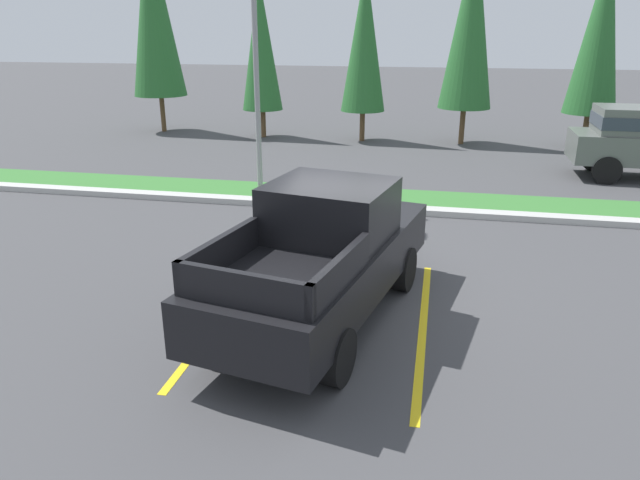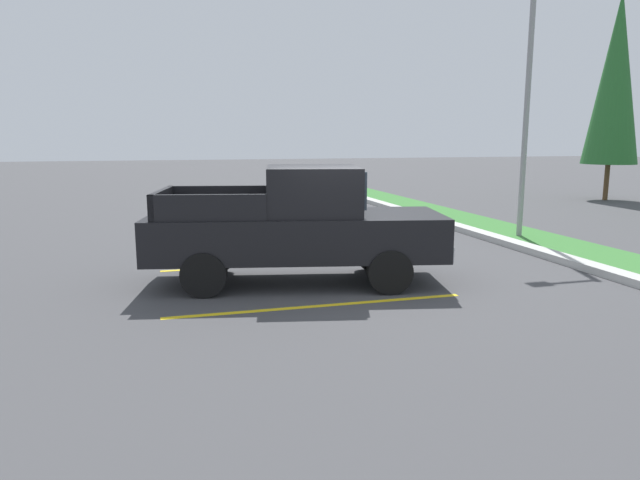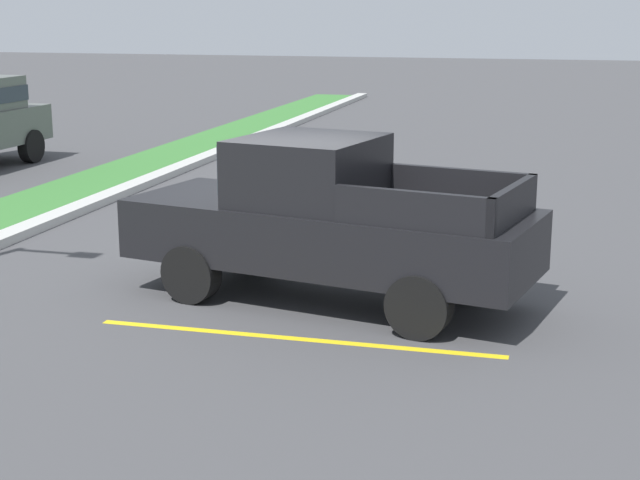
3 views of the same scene
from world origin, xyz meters
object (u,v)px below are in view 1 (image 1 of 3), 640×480
object	(u,v)px
street_light	(253,36)
cypress_tree_left_inner	(261,44)
cypress_tree_leftmost	(153,8)
cypress_tree_center	(364,39)
cypress_tree_right_inner	(471,21)
cypress_tree_rightmost	(601,29)
pickup_truck_main	(324,255)

from	to	relation	value
street_light	cypress_tree_left_inner	world-z (taller)	street_light
cypress_tree_leftmost	cypress_tree_center	distance (m)	8.79
street_light	cypress_tree_left_inner	xyz separation A→B (m)	(-2.45, 8.67, -0.43)
cypress_tree_leftmost	cypress_tree_right_inner	bearing A→B (deg)	-1.80
cypress_tree_leftmost	cypress_tree_left_inner	xyz separation A→B (m)	(4.64, -0.51, -1.32)
cypress_tree_left_inner	cypress_tree_center	xyz separation A→B (m)	(4.07, -0.04, 0.21)
cypress_tree_center	cypress_tree_left_inner	bearing A→B (deg)	179.46
cypress_tree_center	cypress_tree_rightmost	world-z (taller)	cypress_tree_rightmost
cypress_tree_leftmost	cypress_tree_right_inner	size ratio (longest dim) A/B	1.11
pickup_truck_main	cypress_tree_left_inner	bearing A→B (deg)	109.92
street_light	cypress_tree_leftmost	size ratio (longest dim) A/B	0.84
pickup_truck_main	cypress_tree_right_inner	size ratio (longest dim) A/B	0.72
pickup_truck_main	street_light	distance (m)	7.82
cypress_tree_leftmost	cypress_tree_right_inner	xyz separation A→B (m)	(12.54, -0.39, -0.49)
street_light	cypress_tree_left_inner	bearing A→B (deg)	105.79
cypress_tree_left_inner	cypress_tree_center	world-z (taller)	cypress_tree_center
cypress_tree_leftmost	cypress_tree_right_inner	world-z (taller)	cypress_tree_leftmost
cypress_tree_left_inner	cypress_tree_center	bearing A→B (deg)	-0.54
cypress_tree_right_inner	cypress_tree_leftmost	bearing A→B (deg)	178.20
cypress_tree_center	cypress_tree_right_inner	size ratio (longest dim) A/B	0.86
pickup_truck_main	cypress_tree_center	size ratio (longest dim) A/B	0.84
street_light	cypress_tree_rightmost	distance (m)	13.23
cypress_tree_right_inner	cypress_tree_rightmost	distance (m)	4.45
cypress_tree_rightmost	cypress_tree_left_inner	bearing A→B (deg)	-179.53
cypress_tree_left_inner	cypress_tree_rightmost	size ratio (longest dim) A/B	0.87
street_light	cypress_tree_leftmost	bearing A→B (deg)	127.68
cypress_tree_leftmost	cypress_tree_left_inner	distance (m)	4.85
cypress_tree_center	pickup_truck_main	bearing A→B (deg)	-84.56
cypress_tree_left_inner	cypress_tree_rightmost	xyz separation A→B (m)	(12.35, 0.10, 0.56)
cypress_tree_center	cypress_tree_right_inner	bearing A→B (deg)	2.24
cypress_tree_leftmost	street_light	bearing A→B (deg)	-52.32
cypress_tree_right_inner	cypress_tree_rightmost	size ratio (longest dim) A/B	1.06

